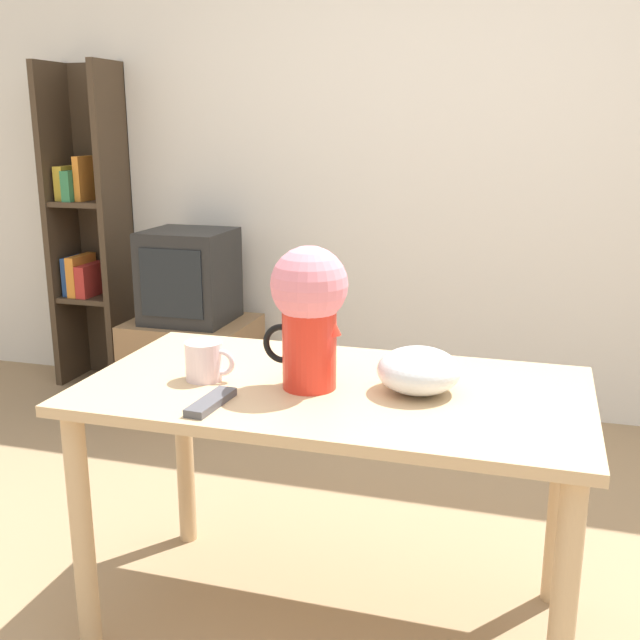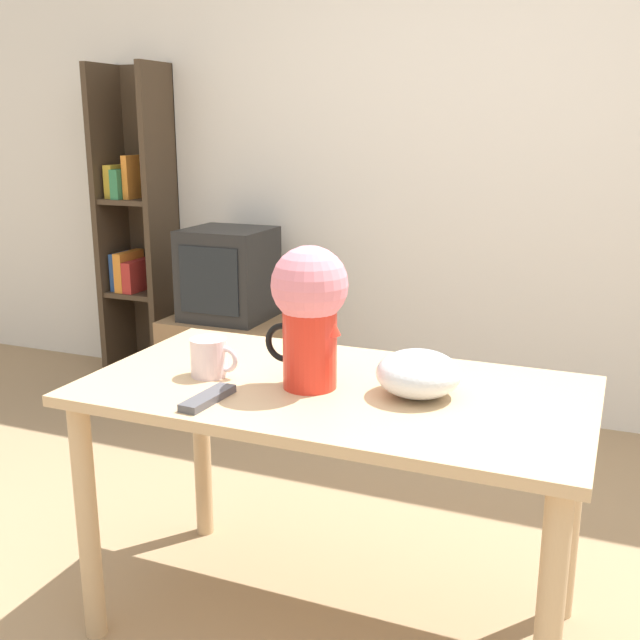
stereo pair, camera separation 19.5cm
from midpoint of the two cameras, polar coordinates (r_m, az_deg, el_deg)
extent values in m
cube|color=silver|center=(3.73, 8.69, 12.57)|extent=(8.00, 0.05, 2.60)
cube|color=tan|center=(2.03, -1.69, -5.44)|extent=(1.35, 0.73, 0.03)
cylinder|color=tan|center=(2.21, -20.19, -15.20)|extent=(0.06, 0.06, 0.71)
cylinder|color=tan|center=(1.85, 14.97, -21.22)|extent=(0.06, 0.06, 0.71)
cylinder|color=tan|center=(2.66, -12.41, -9.38)|extent=(0.06, 0.06, 0.71)
cylinder|color=tan|center=(2.37, 15.50, -12.74)|extent=(0.06, 0.06, 0.71)
cylinder|color=red|center=(1.98, -3.63, -2.32)|extent=(0.14, 0.14, 0.21)
cone|color=red|center=(1.94, -1.97, -0.40)|extent=(0.05, 0.05, 0.05)
torus|color=black|center=(2.01, -5.67, -1.85)|extent=(0.11, 0.02, 0.11)
sphere|color=#3D7033|center=(1.95, -3.70, 1.64)|extent=(0.15, 0.15, 0.15)
sphere|color=pink|center=(1.94, -3.72, 2.66)|extent=(0.20, 0.20, 0.20)
cylinder|color=silver|center=(2.10, -11.49, -3.10)|extent=(0.10, 0.10, 0.11)
torus|color=silver|center=(2.07, -10.18, -3.25)|extent=(0.07, 0.01, 0.07)
ellipsoid|color=silver|center=(1.96, 4.71, -3.89)|extent=(0.22, 0.22, 0.12)
cube|color=#4C4C51|center=(1.91, -11.23, -6.21)|extent=(0.06, 0.19, 0.02)
cube|color=#8E6B47|center=(3.97, -11.03, -3.22)|extent=(0.62, 0.49, 0.45)
cube|color=black|center=(3.85, -11.36, 3.29)|extent=(0.42, 0.39, 0.46)
cube|color=black|center=(3.68, -12.80, 2.70)|extent=(0.33, 0.01, 0.33)
cube|color=#423323|center=(4.44, -20.29, 6.62)|extent=(0.04, 0.30, 1.75)
cube|color=#423323|center=(4.24, -16.52, 6.60)|extent=(0.04, 0.30, 1.75)
cube|color=#423323|center=(4.46, -17.39, 6.89)|extent=(0.38, 0.01, 1.75)
cube|color=#423323|center=(4.40, -18.05, 1.66)|extent=(0.31, 0.28, 0.03)
cube|color=#284C8E|center=(4.44, -19.44, 3.23)|extent=(0.04, 0.18, 0.21)
cube|color=orange|center=(4.41, -18.92, 3.27)|extent=(0.05, 0.23, 0.22)
cube|color=#B72D28|center=(4.38, -18.25, 2.94)|extent=(0.06, 0.24, 0.18)
cube|color=#423323|center=(4.32, -18.59, 8.45)|extent=(0.31, 0.28, 0.03)
cube|color=gold|center=(4.37, -19.93, 9.78)|extent=(0.05, 0.17, 0.18)
cube|color=#337A4C|center=(4.33, -19.23, 9.67)|extent=(0.05, 0.24, 0.16)
cube|color=orange|center=(4.30, -18.74, 10.18)|extent=(0.04, 0.17, 0.24)
camera|label=1|loc=(0.10, -92.86, -0.75)|focal=42.00mm
camera|label=2|loc=(0.10, 87.14, 0.75)|focal=42.00mm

